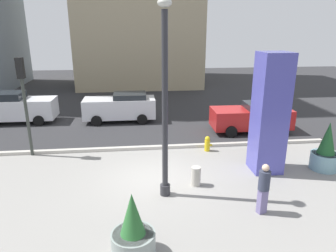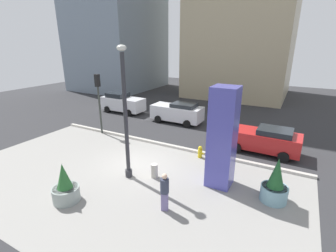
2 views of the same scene
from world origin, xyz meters
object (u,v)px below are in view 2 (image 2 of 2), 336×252
traffic_light_corner (99,94)px  art_pillar_blue (222,138)px  car_far_lane (123,103)px  concrete_bollard (154,171)px  potted_plant_curbside (65,188)px  potted_plant_mid_plaza (275,185)px  lamp_post (126,118)px  car_passing_lane (264,139)px  fire_hydrant (200,152)px  pedestrian_by_curb (165,190)px  car_curb_west (178,112)px

traffic_light_corner → art_pillar_blue: bearing=-14.9°
car_far_lane → concrete_bollard: bearing=-44.7°
potted_plant_curbside → concrete_bollard: bearing=56.4°
car_far_lane → potted_plant_mid_plaza: bearing=-29.4°
lamp_post → potted_plant_curbside: bearing=-110.8°
potted_plant_mid_plaza → car_passing_lane: 5.32m
potted_plant_mid_plaza → car_passing_lane: potted_plant_mid_plaza is taller
fire_hydrant → car_passing_lane: 4.21m
art_pillar_blue → traffic_light_corner: bearing=165.1°
concrete_bollard → pedestrian_by_curb: (1.75, -2.04, 0.58)m
traffic_light_corner → car_far_lane: 6.44m
art_pillar_blue → fire_hydrant: art_pillar_blue is taller
potted_plant_curbside → car_far_lane: bearing=118.8°
traffic_light_corner → car_passing_lane: 11.91m
concrete_bollard → car_curb_west: car_curb_west is taller
car_curb_west → car_passing_lane: bearing=-21.2°
fire_hydrant → traffic_light_corner: bearing=177.2°
car_far_lane → lamp_post: bearing=-50.3°
pedestrian_by_curb → car_far_lane: bearing=134.5°
art_pillar_blue → traffic_light_corner: size_ratio=1.08×
art_pillar_blue → car_passing_lane: (1.30, 4.97, -1.57)m
lamp_post → art_pillar_blue: size_ratio=1.35×
art_pillar_blue → lamp_post: bearing=-160.1°
potted_plant_curbside → pedestrian_by_curb: bearing=20.2°
concrete_bollard → lamp_post: bearing=-155.3°
fire_hydrant → car_curb_west: car_curb_west is taller
lamp_post → concrete_bollard: bearing=24.7°
fire_hydrant → car_curb_west: 7.09m
art_pillar_blue → car_curb_west: size_ratio=1.09×
pedestrian_by_curb → art_pillar_blue: bearing=65.7°
lamp_post → car_passing_lane: lamp_post is taller
car_far_lane → pedestrian_by_curb: size_ratio=2.56×
concrete_bollard → traffic_light_corner: (-7.05, 3.72, 2.66)m
fire_hydrant → art_pillar_blue: bearing=-50.3°
fire_hydrant → pedestrian_by_curb: (0.53, -5.36, 0.58)m
fire_hydrant → car_passing_lane: bearing=39.8°
car_curb_west → art_pillar_blue: bearing=-51.7°
art_pillar_blue → concrete_bollard: art_pillar_blue is taller
traffic_light_corner → lamp_post: bearing=-36.3°
potted_plant_curbside → fire_hydrant: potted_plant_curbside is taller
potted_plant_mid_plaza → concrete_bollard: (-5.65, -0.81, -0.41)m
car_curb_west → car_far_lane: size_ratio=1.02×
art_pillar_blue → traffic_light_corner: 10.56m
traffic_light_corner → car_curb_west: size_ratio=1.01×
art_pillar_blue → traffic_light_corner: art_pillar_blue is taller
lamp_post → car_curb_west: bearing=101.2°
potted_plant_mid_plaza → car_passing_lane: bearing=103.3°
potted_plant_mid_plaza → fire_hydrant: potted_plant_mid_plaza is taller
pedestrian_by_curb → potted_plant_curbside: bearing=-159.8°
potted_plant_mid_plaza → traffic_light_corner: size_ratio=0.46×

